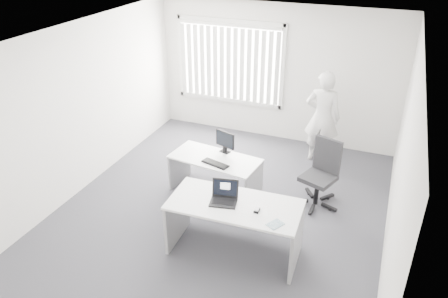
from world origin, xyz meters
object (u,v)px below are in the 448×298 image
at_px(desk_near, 234,217).
at_px(office_chair, 319,184).
at_px(person, 322,117).
at_px(monitor, 225,142).
at_px(desk_far, 215,168).
at_px(laptop, 223,195).

relative_size(desk_near, office_chair, 1.62).
distance_m(person, monitor, 2.06).
distance_m(desk_far, person, 2.34).
bearing_deg(office_chair, laptop, -100.50).
relative_size(desk_far, monitor, 4.09).
xyz_separation_m(desk_near, monitor, (-0.76, 1.55, 0.28)).
bearing_deg(desk_near, desk_far, 120.34).
bearing_deg(desk_far, laptop, -56.04).
bearing_deg(monitor, laptop, -50.94).
bearing_deg(laptop, office_chair, 47.82).
relative_size(desk_near, desk_far, 1.17).
relative_size(desk_far, laptop, 4.36).
distance_m(desk_near, laptop, 0.40).
relative_size(desk_near, laptop, 5.09).
distance_m(office_chair, person, 1.59).
height_order(desk_near, office_chair, office_chair).
bearing_deg(person, office_chair, 99.09).
distance_m(laptop, monitor, 1.71).
height_order(desk_near, person, person).
relative_size(office_chair, person, 0.62).
distance_m(desk_far, office_chair, 1.73).
bearing_deg(office_chair, monitor, -156.55).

